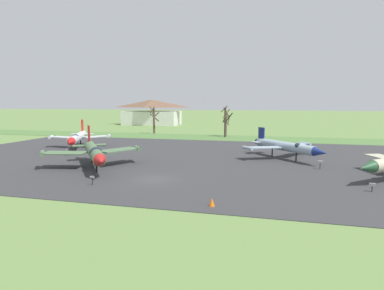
{
  "coord_description": "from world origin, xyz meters",
  "views": [
    {
      "loc": [
        12.36,
        -32.04,
        8.28
      ],
      "look_at": [
        1.68,
        9.76,
        2.57
      ],
      "focal_mm": 30.43,
      "sensor_mm": 36.0,
      "label": 1
    }
  ],
  "objects": [
    {
      "name": "ground_plane",
      "position": [
        0.0,
        0.0,
        0.0
      ],
      "size": [
        600.0,
        600.0,
        0.0
      ],
      "primitive_type": "plane",
      "color": "#607F42"
    },
    {
      "name": "asphalt_apron",
      "position": [
        0.0,
        13.65,
        0.03
      ],
      "size": [
        79.66,
        45.51,
        0.05
      ],
      "primitive_type": "cube",
      "color": "#333335",
      "rests_on": "ground"
    },
    {
      "name": "grass_verge_strip",
      "position": [
        0.0,
        42.41,
        0.03
      ],
      "size": [
        139.66,
        12.0,
        0.06
      ],
      "primitive_type": "cube",
      "color": "#4C7239",
      "rests_on": "ground"
    },
    {
      "name": "info_placard_front_left",
      "position": [
        21.25,
        0.39,
        0.57
      ],
      "size": [
        0.57,
        0.4,
        0.9
      ],
      "color": "black",
      "rests_on": "ground"
    },
    {
      "name": "jet_fighter_front_right",
      "position": [
        -9.54,
        3.89,
        2.14
      ],
      "size": [
        11.91,
        13.13,
        5.01
      ],
      "color": "#4C6B47",
      "rests_on": "ground"
    },
    {
      "name": "info_placard_front_right",
      "position": [
        -5.15,
        -3.78,
        0.6
      ],
      "size": [
        0.5,
        0.24,
        0.97
      ],
      "color": "black",
      "rests_on": "ground"
    },
    {
      "name": "jet_fighter_rear_center",
      "position": [
        -21.52,
        18.47,
        2.06
      ],
      "size": [
        10.83,
        14.13,
        4.91
      ],
      "color": "silver",
      "rests_on": "ground"
    },
    {
      "name": "info_placard_rear_center",
      "position": [
        -18.66,
        11.29,
        0.66
      ],
      "size": [
        0.59,
        0.41,
        1.04
      ],
      "color": "black",
      "rests_on": "ground"
    },
    {
      "name": "jet_fighter_rear_left",
      "position": [
        14.02,
        16.56,
        1.91
      ],
      "size": [
        11.41,
        11.76,
        4.28
      ],
      "color": "#8EA3B2",
      "rests_on": "ground"
    },
    {
      "name": "info_placard_rear_left",
      "position": [
        17.92,
        9.98,
        0.74
      ],
      "size": [
        0.63,
        0.35,
        1.13
      ],
      "color": "black",
      "rests_on": "ground"
    },
    {
      "name": "bare_tree_far_left",
      "position": [
        -18.55,
        48.48,
        3.87
      ],
      "size": [
        2.84,
        3.06,
        7.22
      ],
      "color": "brown",
      "rests_on": "ground"
    },
    {
      "name": "bare_tree_left_of_center",
      "position": [
        0.82,
        46.41,
        3.34
      ],
      "size": [
        2.08,
        2.11,
        7.07
      ],
      "color": "brown",
      "rests_on": "ground"
    },
    {
      "name": "bare_tree_center",
      "position": [
        1.09,
        44.12,
        3.81
      ],
      "size": [
        3.01,
        2.46,
        7.44
      ],
      "color": "#42382D",
      "rests_on": "ground"
    },
    {
      "name": "visitor_building",
      "position": [
        -31.48,
        79.9,
        4.48
      ],
      "size": [
        21.03,
        10.76,
        9.12
      ],
      "color": "silver",
      "rests_on": "ground"
    },
    {
      "name": "traffic_cone",
      "position": [
        7.69,
        -7.39,
        0.36
      ],
      "size": [
        0.5,
        0.5,
        0.72
      ],
      "primitive_type": "cone",
      "color": "orange",
      "rests_on": "ground"
    }
  ]
}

